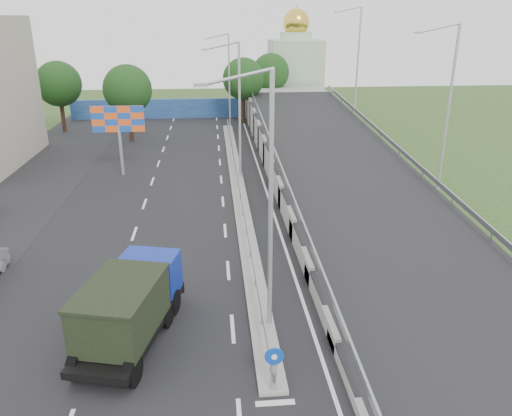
{
  "coord_description": "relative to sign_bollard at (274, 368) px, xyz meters",
  "views": [
    {
      "loc": [
        -1.77,
        -11.13,
        11.8
      ],
      "look_at": [
        0.45,
        13.9,
        2.2
      ],
      "focal_mm": 35.0,
      "sensor_mm": 36.0,
      "label": 1
    }
  ],
  "objects": [
    {
      "name": "church",
      "position": [
        10.0,
        57.83,
        4.28
      ],
      "size": [
        7.0,
        7.0,
        13.8
      ],
      "color": "#B2CCAD",
      "rests_on": "ground"
    },
    {
      "name": "sign_bollard",
      "position": [
        0.0,
        0.0,
        0.0
      ],
      "size": [
        0.64,
        0.23,
        1.67
      ],
      "color": "black",
      "rests_on": "median"
    },
    {
      "name": "road_surface",
      "position": [
        -3.0,
        17.83,
        -1.03
      ],
      "size": [
        26.0,
        90.0,
        0.04
      ],
      "primitive_type": "cube",
      "color": "black",
      "rests_on": "ground"
    },
    {
      "name": "overpass_ramp",
      "position": [
        7.5,
        21.83,
        0.72
      ],
      "size": [
        10.0,
        50.0,
        3.5
      ],
      "color": "gray",
      "rests_on": "ground"
    },
    {
      "name": "tree_ramp_far",
      "position": [
        6.0,
        52.83,
        4.14
      ],
      "size": [
        4.8,
        4.8,
        7.6
      ],
      "color": "black",
      "rests_on": "ground"
    },
    {
      "name": "lamp_post_near",
      "position": [
        0.11,
        3.83,
        4.77
      ],
      "size": [
        2.74,
        0.18,
        10.08
      ],
      "color": "#B2B5B7",
      "rests_on": "median"
    },
    {
      "name": "billboard",
      "position": [
        -9.0,
        25.83,
        3.15
      ],
      "size": [
        4.0,
        0.24,
        5.5
      ],
      "color": "#B2B5B7",
      "rests_on": "ground"
    },
    {
      "name": "lamp_post_mid",
      "position": [
        0.11,
        23.83,
        4.77
      ],
      "size": [
        2.74,
        0.18,
        10.08
      ],
      "color": "#B2B5B7",
      "rests_on": "median"
    },
    {
      "name": "tree_left_mid",
      "position": [
        -10.0,
        37.83,
        4.14
      ],
      "size": [
        4.8,
        4.8,
        7.6
      ],
      "color": "black",
      "rests_on": "ground"
    },
    {
      "name": "tree_median_far",
      "position": [
        2.0,
        45.83,
        4.14
      ],
      "size": [
        4.8,
        4.8,
        7.6
      ],
      "color": "black",
      "rests_on": "ground"
    },
    {
      "name": "median",
      "position": [
        0.0,
        21.83,
        -0.93
      ],
      "size": [
        1.0,
        44.0,
        0.2
      ],
      "primitive_type": "cube",
      "color": "gray",
      "rests_on": "ground"
    },
    {
      "name": "dump_truck",
      "position": [
        -5.11,
        3.56,
        0.53
      ],
      "size": [
        3.81,
        6.8,
        2.83
      ],
      "rotation": [
        0.0,
        0.0,
        -0.24
      ],
      "color": "black",
      "rests_on": "ground"
    },
    {
      "name": "median_guardrail",
      "position": [
        0.0,
        21.83,
        -0.28
      ],
      "size": [
        0.09,
        44.0,
        0.71
      ],
      "color": "gray",
      "rests_on": "median"
    },
    {
      "name": "tree_left_far",
      "position": [
        -18.0,
        42.83,
        4.14
      ],
      "size": [
        4.8,
        4.8,
        7.6
      ],
      "color": "black",
      "rests_on": "ground"
    },
    {
      "name": "blue_wall",
      "position": [
        -4.0,
        49.83,
        0.17
      ],
      "size": [
        30.0,
        0.5,
        2.4
      ],
      "primitive_type": "cube",
      "color": "navy",
      "rests_on": "ground"
    },
    {
      "name": "lamp_post_far",
      "position": [
        0.11,
        43.83,
        4.77
      ],
      "size": [
        2.74,
        0.18,
        10.08
      ],
      "color": "#B2B5B7",
      "rests_on": "median"
    }
  ]
}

